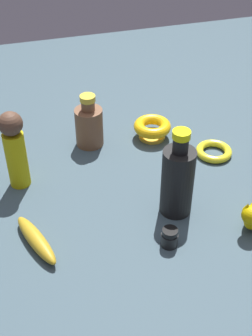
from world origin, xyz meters
name	(u,v)px	position (x,y,z in m)	size (l,w,h in m)	color
ground	(126,181)	(0.00, 0.00, 0.00)	(2.00, 2.00, 0.00)	#384C56
nail_polish_jar	(170,237)	(0.25, 0.03, 0.02)	(0.04, 0.04, 0.05)	black
banana	(36,240)	(0.16, -0.26, 0.02)	(0.18, 0.04, 0.04)	#B58E1E
bowl	(152,128)	(-0.18, 0.13, 0.03)	(0.11, 0.11, 0.05)	yellow
bottle_short	(89,125)	(-0.20, -0.05, 0.07)	(0.08, 0.08, 0.16)	brown
bottle_tall	(178,179)	(0.14, 0.09, 0.10)	(0.08, 0.08, 0.23)	black
bangle	(214,151)	(-0.05, 0.28, 0.01)	(0.10, 0.10, 0.02)	yellow
person_figure_adult	(15,148)	(-0.07, -0.27, 0.12)	(0.07, 0.07, 0.22)	#BFB00E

